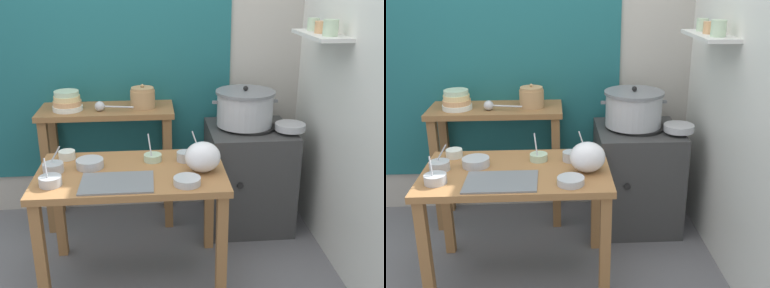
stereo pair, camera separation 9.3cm
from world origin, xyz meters
The scene contains 21 objects.
ground_plane centered at (0.00, 0.00, 0.00)m, with size 9.00×9.00×0.00m, color slate.
wall_back centered at (0.08, 1.10, 1.30)m, with size 4.40×0.12×2.60m.
wall_right centered at (1.40, 0.20, 1.30)m, with size 0.30×3.20×2.60m.
prep_table centered at (0.07, 0.09, 0.61)m, with size 1.10×0.66×0.72m.
back_shelf_table centered at (-0.13, 0.83, 0.68)m, with size 0.96×0.40×0.90m.
stove_block centered at (0.90, 0.70, 0.38)m, with size 0.60×0.61×0.78m.
steamer_pot centered at (0.86, 0.72, 0.91)m, with size 0.47×0.42×0.29m.
clay_pot centered at (0.13, 0.83, 0.97)m, with size 0.18×0.18×0.17m.
bowl_stack_enamel centered at (-0.40, 0.80, 0.96)m, with size 0.21×0.21×0.14m.
ladle centered at (-0.16, 0.75, 0.94)m, with size 0.27×0.09×0.07m.
serving_tray centered at (-0.01, -0.08, 0.72)m, with size 0.40×0.28×0.01m, color slate.
plastic_bag centered at (0.48, 0.05, 0.81)m, with size 0.21×0.18×0.18m, color white.
wide_pan centered at (1.16, 0.57, 0.80)m, with size 0.21×0.21×0.05m, color #B7BABF.
prep_bowl_0 centered at (-0.18, 0.16, 0.75)m, with size 0.16×0.16×0.05m.
prep_bowl_1 centered at (-0.37, -0.07, 0.75)m, with size 0.12×0.12×0.16m.
prep_bowl_2 centered at (0.19, 0.23, 0.75)m, with size 0.11×0.11×0.17m.
prep_bowl_3 centered at (-0.34, 0.32, 0.75)m, with size 0.10×0.10×0.05m.
prep_bowl_4 centered at (0.39, 0.22, 0.75)m, with size 0.10×0.10×0.06m.
prep_bowl_5 centered at (-0.38, 0.12, 0.75)m, with size 0.12×0.12×0.15m.
prep_bowl_6 centered at (0.48, 0.33, 0.74)m, with size 0.11×0.11×0.15m.
prep_bowl_7 centered at (0.38, -0.12, 0.74)m, with size 0.15×0.15×0.04m.
Camera 1 is at (0.19, -2.38, 1.78)m, focal length 42.58 mm.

